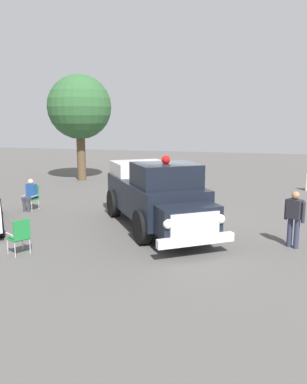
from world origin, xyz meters
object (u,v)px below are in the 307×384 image
Objects in this scene: spectator_standing at (294,215)px; oak_tree_left at (80,108)px; vintage_fire_truck at (156,194)px; lawn_chair_near_truck at (32,196)px; lawn_chair_by_car at (20,234)px; spectator_seated at (30,194)px.

oak_tree_left reaches higher than spectator_standing.
vintage_fire_truck is 0.98× the size of oak_tree_left.
vintage_fire_truck is 5.76m from lawn_chair_near_truck.
lawn_chair_by_car is (-2.67, 4.87, 0.00)m from lawn_chair_near_truck.
lawn_chair_near_truck is 0.16× the size of oak_tree_left.
vintage_fire_truck reaches higher than spectator_seated.
vintage_fire_truck is 6.01× the size of lawn_chair_by_car.
spectator_standing is at bearing 167.03° from vintage_fire_truck.
lawn_chair_by_car is at bearing 119.54° from spectator_seated.
vintage_fire_truck is at bearing -128.95° from lawn_chair_by_car.
oak_tree_left is at bearing -51.93° from vintage_fire_truck.
lawn_chair_by_car is (2.92, 3.61, -0.61)m from vintage_fire_truck.
spectator_seated is 0.77× the size of spectator_standing.
oak_tree_left is (11.36, -9.90, 3.36)m from spectator_standing.
oak_tree_left is (6.96, -8.89, 3.13)m from vintage_fire_truck.
lawn_chair_by_car is at bearing 107.92° from oak_tree_left.
spectator_seated is 0.21× the size of oak_tree_left.
vintage_fire_truck is at bearing 168.63° from spectator_seated.
oak_tree_left reaches higher than vintage_fire_truck.
oak_tree_left is (1.37, -7.63, 3.74)m from lawn_chair_near_truck.
spectator_seated reaches higher than lawn_chair_near_truck.
spectator_seated reaches higher than lawn_chair_by_car.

